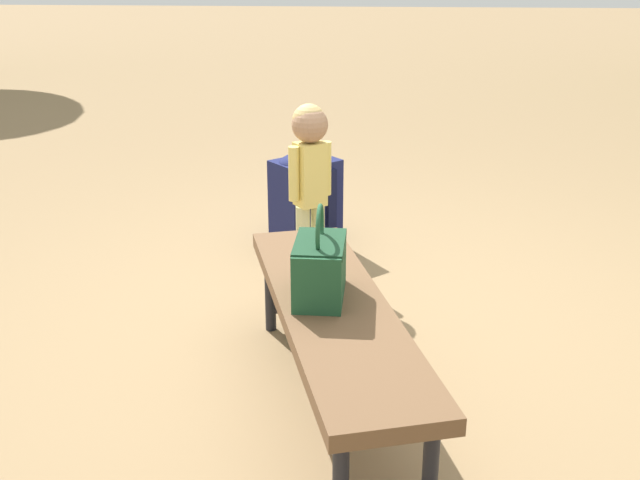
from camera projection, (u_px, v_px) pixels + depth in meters
name	position (u px, v px, depth m)	size (l,w,h in m)	color
ground_plane	(351.00, 324.00, 3.68)	(40.00, 40.00, 0.00)	#8C704C
park_bench	(334.00, 317.00, 2.88)	(1.65, 0.83, 0.45)	brown
handbag	(320.00, 266.00, 2.87)	(0.32, 0.19, 0.37)	#1E4C2D
child_standing	(310.00, 163.00, 4.02)	(0.19, 0.22, 0.94)	#CCCC8C
backpack_large	(305.00, 197.00, 4.54)	(0.44, 0.44, 0.61)	#191E4C
backpack_small	(325.00, 320.00, 3.37)	(0.20, 0.18, 0.32)	#1E4C2D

